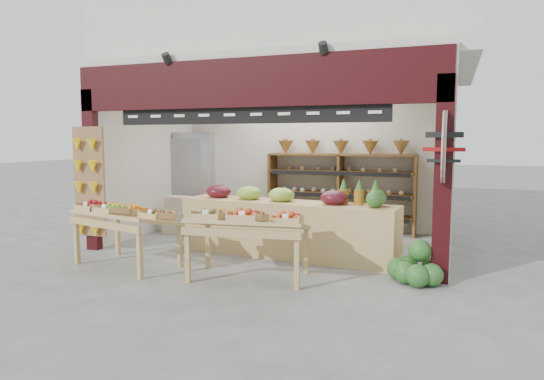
{
  "coord_description": "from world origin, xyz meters",
  "views": [
    {
      "loc": [
        2.84,
        -7.53,
        1.85
      ],
      "look_at": [
        0.13,
        -0.2,
        1.02
      ],
      "focal_mm": 32.0,
      "sensor_mm": 36.0,
      "label": 1
    }
  ],
  "objects_px": {
    "back_shelving": "(340,175)",
    "mid_counter": "(286,226)",
    "display_table_left": "(124,214)",
    "refrigerator": "(195,178)",
    "cardboard_stack": "(188,220)",
    "watermelon_pile": "(416,268)",
    "display_table_right": "(245,221)"
  },
  "relations": [
    {
      "from": "back_shelving",
      "to": "mid_counter",
      "type": "distance_m",
      "value": 2.45
    },
    {
      "from": "display_table_left",
      "to": "back_shelving",
      "type": "bearing_deg",
      "value": 56.42
    },
    {
      "from": "mid_counter",
      "to": "display_table_left",
      "type": "xyz_separation_m",
      "value": [
        -2.08,
        -1.32,
        0.27
      ]
    },
    {
      "from": "refrigerator",
      "to": "cardboard_stack",
      "type": "distance_m",
      "value": 1.36
    },
    {
      "from": "refrigerator",
      "to": "watermelon_pile",
      "type": "distance_m",
      "value": 5.73
    },
    {
      "from": "watermelon_pile",
      "to": "display_table_left",
      "type": "bearing_deg",
      "value": -172.39
    },
    {
      "from": "watermelon_pile",
      "to": "cardboard_stack",
      "type": "bearing_deg",
      "value": 157.29
    },
    {
      "from": "refrigerator",
      "to": "display_table_left",
      "type": "height_order",
      "value": "refrigerator"
    },
    {
      "from": "back_shelving",
      "to": "cardboard_stack",
      "type": "height_order",
      "value": "back_shelving"
    },
    {
      "from": "back_shelving",
      "to": "watermelon_pile",
      "type": "height_order",
      "value": "back_shelving"
    },
    {
      "from": "mid_counter",
      "to": "back_shelving",
      "type": "bearing_deg",
      "value": 81.47
    },
    {
      "from": "back_shelving",
      "to": "watermelon_pile",
      "type": "bearing_deg",
      "value": -61.56
    },
    {
      "from": "mid_counter",
      "to": "display_table_left",
      "type": "bearing_deg",
      "value": -147.61
    },
    {
      "from": "refrigerator",
      "to": "display_table_left",
      "type": "xyz_separation_m",
      "value": [
        0.75,
        -3.48,
        -0.24
      ]
    },
    {
      "from": "mid_counter",
      "to": "display_table_left",
      "type": "relative_size",
      "value": 2.11
    },
    {
      "from": "watermelon_pile",
      "to": "refrigerator",
      "type": "bearing_deg",
      "value": 148.94
    },
    {
      "from": "watermelon_pile",
      "to": "back_shelving",
      "type": "bearing_deg",
      "value": 118.44
    },
    {
      "from": "refrigerator",
      "to": "mid_counter",
      "type": "height_order",
      "value": "refrigerator"
    },
    {
      "from": "refrigerator",
      "to": "mid_counter",
      "type": "xyz_separation_m",
      "value": [
        2.83,
        -2.16,
        -0.52
      ]
    },
    {
      "from": "back_shelving",
      "to": "display_table_left",
      "type": "bearing_deg",
      "value": -123.58
    },
    {
      "from": "mid_counter",
      "to": "watermelon_pile",
      "type": "height_order",
      "value": "mid_counter"
    },
    {
      "from": "back_shelving",
      "to": "cardboard_stack",
      "type": "xyz_separation_m",
      "value": [
        -2.76,
        -1.25,
        -0.87
      ]
    },
    {
      "from": "back_shelving",
      "to": "refrigerator",
      "type": "height_order",
      "value": "refrigerator"
    },
    {
      "from": "refrigerator",
      "to": "display_table_right",
      "type": "relative_size",
      "value": 1.21
    },
    {
      "from": "cardboard_stack",
      "to": "mid_counter",
      "type": "height_order",
      "value": "mid_counter"
    },
    {
      "from": "back_shelving",
      "to": "watermelon_pile",
      "type": "distance_m",
      "value": 3.66
    },
    {
      "from": "display_table_right",
      "to": "back_shelving",
      "type": "bearing_deg",
      "value": 82.38
    },
    {
      "from": "cardboard_stack",
      "to": "mid_counter",
      "type": "xyz_separation_m",
      "value": [
        2.41,
        -1.09,
        0.21
      ]
    },
    {
      "from": "mid_counter",
      "to": "watermelon_pile",
      "type": "relative_size",
      "value": 4.91
    },
    {
      "from": "back_shelving",
      "to": "cardboard_stack",
      "type": "relative_size",
      "value": 2.86
    },
    {
      "from": "refrigerator",
      "to": "cardboard_stack",
      "type": "xyz_separation_m",
      "value": [
        0.42,
        -1.07,
        -0.73
      ]
    },
    {
      "from": "back_shelving",
      "to": "display_table_right",
      "type": "bearing_deg",
      "value": -97.62
    }
  ]
}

